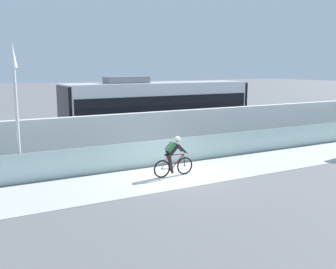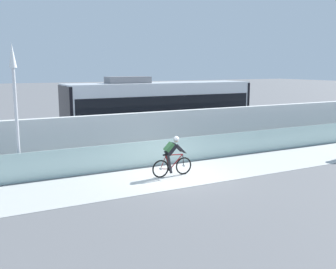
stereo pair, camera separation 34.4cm
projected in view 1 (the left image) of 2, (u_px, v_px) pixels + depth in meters
ground_plane at (176, 176)px, 15.60m from camera, size 200.00×200.00×0.00m
bike_path_deck at (176, 175)px, 15.60m from camera, size 32.00×3.20×0.01m
glass_parapet at (155, 153)px, 17.10m from camera, size 32.00×0.05×1.14m
concrete_barrier_wall at (138, 135)px, 18.57m from camera, size 32.00×0.36×2.17m
tram_rail_near at (120, 148)px, 20.91m from camera, size 32.00×0.08×0.01m
tram_rail_far at (110, 143)px, 22.15m from camera, size 32.00×0.08×0.01m
tram at (158, 109)px, 22.49m from camera, size 11.06×2.54×3.81m
cyclist_on_bike at (173, 157)px, 15.41m from camera, size 1.77×0.58×1.61m
lamp_post_antenna at (15, 95)px, 14.26m from camera, size 0.28×0.28×5.20m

